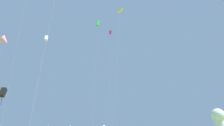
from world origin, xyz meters
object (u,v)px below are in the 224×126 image
object	(u,v)px
kite_yellow_parafoil	(120,11)
kite_black_box	(3,92)
kite_pink_delta	(5,41)
observatory_dome	(219,119)
kite_lime_diamond	(26,1)
kite_green_box	(98,24)
kite_magenta_box	(110,33)
kite_white_box	(46,39)

from	to	relation	value
kite_yellow_parafoil	kite_black_box	bearing A→B (deg)	-150.08
kite_pink_delta	observatory_dome	world-z (taller)	kite_pink_delta
kite_black_box	kite_lime_diamond	bearing A→B (deg)	101.93
kite_black_box	kite_green_box	xyz separation A→B (m)	(17.27, 27.76, 29.38)
kite_pink_delta	kite_green_box	distance (m)	29.71
kite_black_box	kite_pink_delta	xyz separation A→B (m)	(-8.67, 20.07, 17.10)
kite_lime_diamond	kite_magenta_box	world-z (taller)	kite_lime_diamond
kite_white_box	observatory_dome	bearing A→B (deg)	27.34
kite_lime_diamond	observatory_dome	bearing A→B (deg)	26.83
kite_lime_diamond	kite_black_box	world-z (taller)	kite_lime_diamond
kite_yellow_parafoil	observatory_dome	bearing A→B (deg)	35.60
kite_lime_diamond	kite_black_box	distance (m)	27.71
kite_yellow_parafoil	kite_green_box	bearing A→B (deg)	106.78
kite_green_box	observatory_dome	xyz separation A→B (m)	(60.73, 25.02, -30.53)
kite_magenta_box	kite_green_box	bearing A→B (deg)	156.36
kite_lime_diamond	observatory_dome	xyz separation A→B (m)	(80.54, 40.74, -25.98)
kite_yellow_parafoil	observatory_dome	xyz separation A→B (m)	(56.15, 40.20, -26.37)
kite_black_box	kite_green_box	world-z (taller)	kite_green_box
kite_black_box	kite_green_box	size ratio (longest dim) A/B	0.21
kite_black_box	kite_green_box	distance (m)	43.95
kite_magenta_box	kite_black_box	xyz separation A→B (m)	(-21.39, -25.95, -25.18)
kite_lime_diamond	observatory_dome	distance (m)	93.92
kite_white_box	observatory_dome	distance (m)	86.09
kite_magenta_box	kite_pink_delta	size ratio (longest dim) A/B	1.29
kite_lime_diamond	kite_yellow_parafoil	xyz separation A→B (m)	(24.38, 0.54, 0.39)
kite_green_box	kite_yellow_parafoil	bearing A→B (deg)	-73.22
kite_pink_delta	kite_white_box	bearing A→B (deg)	-27.27
kite_magenta_box	kite_green_box	world-z (taller)	kite_green_box
kite_black_box	kite_white_box	size ratio (longest dim) A/B	0.33
kite_yellow_parafoil	kite_pink_delta	size ratio (longest dim) A/B	1.28
kite_yellow_parafoil	kite_white_box	world-z (taller)	kite_yellow_parafoil
kite_lime_diamond	kite_black_box	xyz separation A→B (m)	(2.54, -12.03, -24.83)
kite_magenta_box	kite_green_box	xyz separation A→B (m)	(-4.12, 1.80, 4.21)
kite_pink_delta	observatory_dome	xyz separation A→B (m)	(86.67, 32.70, -18.25)
kite_green_box	observatory_dome	world-z (taller)	kite_green_box
kite_magenta_box	observatory_dome	world-z (taller)	kite_magenta_box
kite_yellow_parafoil	kite_white_box	bearing A→B (deg)	175.58
kite_black_box	kite_white_box	xyz separation A→B (m)	(3.06, 14.02, 16.00)
kite_green_box	kite_white_box	bearing A→B (deg)	-135.97
observatory_dome	kite_lime_diamond	bearing A→B (deg)	-153.17
kite_magenta_box	observatory_dome	bearing A→B (deg)	25.35
kite_magenta_box	kite_yellow_parafoil	size ratio (longest dim) A/B	1.01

